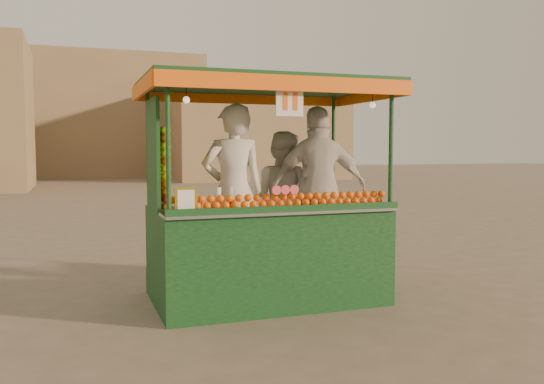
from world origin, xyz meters
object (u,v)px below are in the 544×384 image
object	(u,v)px
vendor_middle	(282,199)
juice_cart	(262,231)
vendor_right	(319,188)
vendor_left	(233,191)

from	to	relation	value
vendor_middle	juice_cart	bearing A→B (deg)	96.64
vendor_right	vendor_middle	bearing A→B (deg)	-34.59
juice_cart	vendor_right	xyz separation A→B (m)	(0.75, 0.18, 0.44)
vendor_left	vendor_right	xyz separation A→B (m)	(1.04, 0.08, 0.00)
juice_cart	vendor_right	world-z (taller)	juice_cart
juice_cart	vendor_middle	size ratio (longest dim) A/B	1.66
juice_cart	vendor_middle	world-z (taller)	juice_cart
vendor_left	vendor_middle	world-z (taller)	vendor_left
vendor_middle	vendor_right	xyz separation A→B (m)	(0.33, -0.34, 0.14)
vendor_left	vendor_middle	bearing A→B (deg)	-147.15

